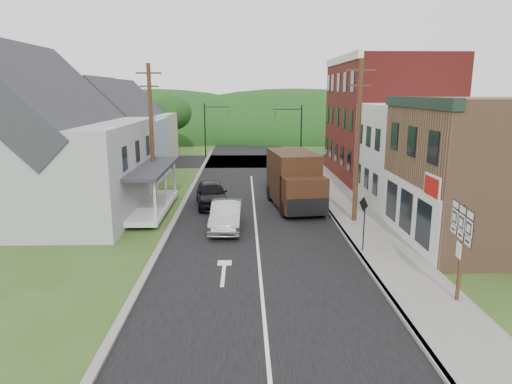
{
  "coord_description": "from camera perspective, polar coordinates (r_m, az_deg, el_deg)",
  "views": [
    {
      "loc": [
        -0.64,
        -21.25,
        7.29
      ],
      "look_at": [
        -0.02,
        1.76,
        2.2
      ],
      "focal_mm": 32.0,
      "sensor_mm": 36.0,
      "label": 1
    }
  ],
  "objects": [
    {
      "name": "traffic_signal_right",
      "position": [
        45.16,
        4.79,
        7.94
      ],
      "size": [
        2.87,
        0.2,
        6.0
      ],
      "color": "black",
      "rests_on": "ground"
    },
    {
      "name": "warning_sign",
      "position": [
        21.18,
        13.34,
        -2.98
      ],
      "size": [
        0.24,
        0.67,
        2.54
      ],
      "rotation": [
        0.0,
        0.0,
        0.32
      ],
      "color": "black",
      "rests_on": "sidewalk_right"
    },
    {
      "name": "cross_road",
      "position": [
        48.81,
        -0.77,
        3.88
      ],
      "size": [
        60.0,
        9.0,
        0.02
      ],
      "primitive_type": "cube",
      "color": "black",
      "rests_on": "ground"
    },
    {
      "name": "storefront_tan",
      "position": [
        24.67,
        27.45,
        2.22
      ],
      "size": [
        8.0,
        8.0,
        7.0
      ],
      "primitive_type": "cube",
      "color": "brown",
      "rests_on": "ground"
    },
    {
      "name": "tree_left_c",
      "position": [
        45.18,
        -25.9,
        9.52
      ],
      "size": [
        5.8,
        5.8,
        8.41
      ],
      "color": "#382616",
      "rests_on": "ground"
    },
    {
      "name": "road",
      "position": [
        32.1,
        -0.36,
        -0.66
      ],
      "size": [
        9.0,
        90.0,
        0.02
      ],
      "primitive_type": "cube",
      "color": "black",
      "rests_on": "ground"
    },
    {
      "name": "house_gray",
      "position": [
        29.69,
        -24.15,
        5.47
      ],
      "size": [
        10.2,
        12.24,
        8.35
      ],
      "color": "#A6A8AB",
      "rests_on": "ground"
    },
    {
      "name": "ground",
      "position": [
        22.48,
        0.17,
        -6.46
      ],
      "size": [
        120.0,
        120.0,
        0.0
      ],
      "primitive_type": "plane",
      "color": "#2D4719",
      "rests_on": "ground"
    },
    {
      "name": "forested_ridge",
      "position": [
        76.6,
        -1.06,
        7.01
      ],
      "size": [
        90.0,
        30.0,
        16.0
      ],
      "primitive_type": "ellipsoid",
      "color": "black",
      "rests_on": "ground"
    },
    {
      "name": "curb_right",
      "position": [
        30.57,
        8.28,
        -1.32
      ],
      "size": [
        0.2,
        55.0,
        0.15
      ],
      "primitive_type": "cube",
      "color": "slate",
      "rests_on": "ground"
    },
    {
      "name": "delivery_van",
      "position": [
        28.95,
        4.86,
        1.46
      ],
      "size": [
        3.33,
        6.58,
        3.53
      ],
      "rotation": [
        0.0,
        0.0,
        0.13
      ],
      "color": "black",
      "rests_on": "ground"
    },
    {
      "name": "dark_sedan",
      "position": [
        29.64,
        -5.58,
        -0.22
      ],
      "size": [
        2.53,
        4.96,
        1.62
      ],
      "primitive_type": "imported",
      "rotation": [
        0.0,
        0.0,
        0.14
      ],
      "color": "black",
      "rests_on": "ground"
    },
    {
      "name": "tree_left_d",
      "position": [
        53.96,
        -10.6,
        9.7
      ],
      "size": [
        4.8,
        4.8,
        6.94
      ],
      "color": "#382616",
      "rests_on": "ground"
    },
    {
      "name": "storefront_red",
      "position": [
        40.14,
        15.96,
        8.73
      ],
      "size": [
        8.0,
        12.0,
        10.0
      ],
      "primitive_type": "cube",
      "color": "maroon",
      "rests_on": "ground"
    },
    {
      "name": "utility_pole_right",
      "position": [
        25.66,
        12.61,
        6.28
      ],
      "size": [
        1.6,
        0.26,
        9.0
      ],
      "color": "#472D19",
      "rests_on": "ground"
    },
    {
      "name": "sidewalk_right",
      "position": [
        30.83,
        10.75,
        -1.29
      ],
      "size": [
        2.8,
        55.0,
        0.15
      ],
      "primitive_type": "cube",
      "color": "slate",
      "rests_on": "ground"
    },
    {
      "name": "tree_left_b",
      "position": [
        37.14,
        -27.92,
        7.32
      ],
      "size": [
        4.8,
        4.8,
        6.94
      ],
      "color": "#382616",
      "rests_on": "ground"
    },
    {
      "name": "curb_left",
      "position": [
        30.4,
        -9.08,
        -1.45
      ],
      "size": [
        0.3,
        55.0,
        0.12
      ],
      "primitive_type": "cube",
      "color": "slate",
      "rests_on": "ground"
    },
    {
      "name": "storefront_white",
      "position": [
        31.39,
        20.89,
        4.26
      ],
      "size": [
        8.0,
        7.0,
        6.5
      ],
      "primitive_type": "cube",
      "color": "silver",
      "rests_on": "ground"
    },
    {
      "name": "house_cream",
      "position": [
        48.62,
        -14.58,
        7.83
      ],
      "size": [
        7.14,
        8.16,
        7.28
      ],
      "color": "#B5AF8C",
      "rests_on": "ground"
    },
    {
      "name": "traffic_signal_left",
      "position": [
        52.0,
        -5.64,
        8.51
      ],
      "size": [
        2.87,
        0.2,
        6.0
      ],
      "color": "black",
      "rests_on": "ground"
    },
    {
      "name": "utility_pole_left",
      "position": [
        29.95,
        -12.92,
        7.11
      ],
      "size": [
        1.6,
        0.26,
        9.0
      ],
      "color": "#472D19",
      "rests_on": "ground"
    },
    {
      "name": "route_sign_cluster",
      "position": [
        17.08,
        24.28,
        -5.34
      ],
      "size": [
        0.3,
        1.97,
        3.46
      ],
      "rotation": [
        0.0,
        0.0,
        -0.12
      ],
      "color": "#472D19",
      "rests_on": "sidewalk_right"
    },
    {
      "name": "silver_sedan",
      "position": [
        24.58,
        -3.73,
        -2.99
      ],
      "size": [
        1.72,
        4.59,
        1.5
      ],
      "primitive_type": "imported",
      "rotation": [
        0.0,
        0.0,
        -0.03
      ],
      "color": "#ACADB1",
      "rests_on": "ground"
    },
    {
      "name": "house_blue",
      "position": [
        39.8,
        -16.74,
        6.76
      ],
      "size": [
        7.14,
        8.16,
        7.28
      ],
      "color": "#90ACC5",
      "rests_on": "ground"
    }
  ]
}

